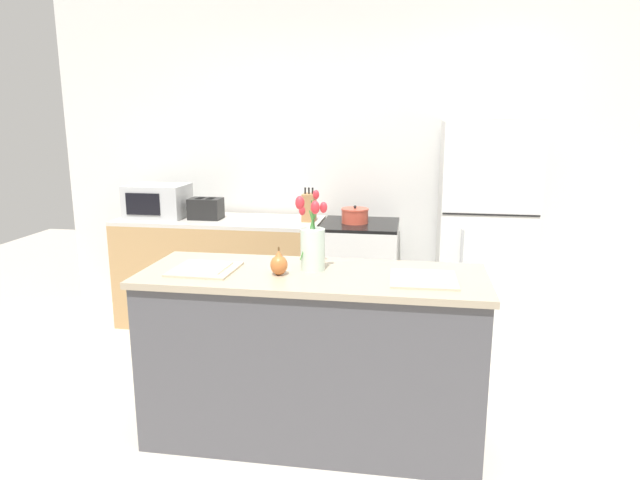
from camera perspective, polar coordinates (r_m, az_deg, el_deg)
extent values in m
plane|color=beige|center=(3.35, -0.73, -18.86)|extent=(10.00, 10.00, 0.00)
cube|color=silver|center=(4.86, 3.38, 7.88)|extent=(5.20, 0.08, 2.70)
cube|color=#4C4C51|center=(3.14, -0.75, -11.84)|extent=(1.76, 0.62, 0.90)
cube|color=tan|center=(2.98, -0.78, -3.62)|extent=(1.80, 0.66, 0.03)
cube|color=tan|center=(4.86, -9.81, -3.27)|extent=(1.68, 0.60, 0.87)
cube|color=beige|center=(4.76, -10.02, 1.94)|extent=(1.68, 0.60, 0.03)
cube|color=silver|center=(4.62, 3.94, -3.91)|extent=(0.60, 0.60, 0.87)
cube|color=black|center=(4.51, 4.03, 1.56)|extent=(0.60, 0.60, 0.02)
cube|color=black|center=(4.34, 3.55, -5.46)|extent=(0.42, 0.01, 0.29)
cube|color=white|center=(4.54, 16.05, 0.62)|extent=(0.68, 0.64, 1.69)
cube|color=black|center=(4.19, 16.71, 2.43)|extent=(0.67, 0.01, 0.01)
cylinder|color=#B2B5B7|center=(4.25, 13.84, -3.78)|extent=(0.02, 0.02, 0.73)
cylinder|color=silver|center=(3.00, -0.74, -0.96)|extent=(0.13, 0.13, 0.22)
cylinder|color=#3D8438|center=(2.97, -0.36, 0.49)|extent=(0.08, 0.01, 0.26)
ellipsoid|color=red|center=(2.94, 0.36, 3.28)|extent=(0.04, 0.04, 0.06)
cylinder|color=#3D8438|center=(2.99, -0.63, 1.13)|extent=(0.02, 0.10, 0.32)
ellipsoid|color=red|center=(3.00, -0.33, 4.56)|extent=(0.03, 0.03, 0.05)
cylinder|color=#3D8438|center=(3.00, -1.20, 0.38)|extent=(0.08, 0.05, 0.23)
ellipsoid|color=red|center=(3.01, -1.80, 2.95)|extent=(0.03, 0.03, 0.05)
cylinder|color=#3D8438|center=(2.96, -1.07, 0.76)|extent=(0.09, 0.09, 0.28)
ellipsoid|color=red|center=(2.90, -2.03, 3.74)|extent=(0.05, 0.05, 0.07)
cylinder|color=#3D8438|center=(2.96, -0.64, 0.42)|extent=(0.03, 0.06, 0.26)
ellipsoid|color=red|center=(2.91, -0.48, 3.28)|extent=(0.05, 0.05, 0.07)
ellipsoid|color=#C66B33|center=(2.93, -4.13, -2.52)|extent=(0.09, 0.09, 0.10)
cone|color=#C66B33|center=(2.92, -4.15, -1.41)|extent=(0.05, 0.05, 0.04)
cylinder|color=brown|center=(2.91, -4.16, -0.90)|extent=(0.01, 0.01, 0.02)
cube|color=beige|center=(3.08, -11.46, -2.88)|extent=(0.34, 0.34, 0.01)
cube|color=silver|center=(3.07, -11.47, -2.67)|extent=(0.24, 0.24, 0.01)
cube|color=beige|center=(2.88, 10.31, -3.88)|extent=(0.34, 0.34, 0.01)
cube|color=silver|center=(2.88, 10.32, -3.65)|extent=(0.24, 0.24, 0.01)
cube|color=black|center=(4.76, -11.35, 3.09)|extent=(0.26, 0.18, 0.17)
cube|color=black|center=(4.76, -11.91, 4.11)|extent=(0.05, 0.11, 0.01)
cube|color=black|center=(4.73, -10.88, 4.10)|extent=(0.05, 0.11, 0.01)
cube|color=black|center=(4.80, -12.93, 3.42)|extent=(0.02, 0.02, 0.02)
cylinder|color=#CC4C38|center=(4.50, 3.51, 2.36)|extent=(0.21, 0.21, 0.10)
cylinder|color=#CC4C38|center=(4.49, 3.52, 3.09)|extent=(0.22, 0.22, 0.01)
sphere|color=black|center=(4.49, 3.52, 3.33)|extent=(0.02, 0.02, 0.02)
cube|color=#B7BABC|center=(4.94, -15.91, 3.79)|extent=(0.48, 0.36, 0.27)
cube|color=black|center=(4.79, -17.31, 3.44)|extent=(0.29, 0.01, 0.18)
cube|color=#A37547|center=(4.57, -1.11, 3.28)|extent=(0.10, 0.14, 0.22)
cylinder|color=black|center=(4.56, -1.49, 4.96)|extent=(0.01, 0.01, 0.05)
cylinder|color=black|center=(4.55, -1.12, 4.95)|extent=(0.01, 0.01, 0.05)
cylinder|color=black|center=(4.55, -0.75, 4.95)|extent=(0.01, 0.01, 0.05)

